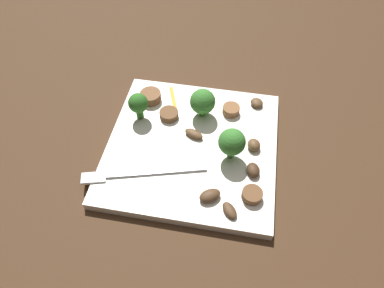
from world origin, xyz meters
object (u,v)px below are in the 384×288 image
(plate, at_px, (192,147))
(mushroom_3, at_px, (196,134))
(mushroom_1, at_px, (253,170))
(mushroom_4, at_px, (257,103))
(sausage_slice_0, at_px, (151,97))
(pepper_strip_1, at_px, (173,98))
(broccoli_floret_1, at_px, (232,142))
(mushroom_5, at_px, (230,210))
(fork, at_px, (135,174))
(sausage_slice_2, at_px, (252,195))
(mushroom_0, at_px, (254,145))
(mushroom_2, at_px, (210,196))
(broccoli_floret_2, at_px, (203,102))
(sausage_slice_3, at_px, (169,114))
(sausage_slice_1, at_px, (231,110))
(broccoli_floret_0, at_px, (138,104))

(plate, relative_size, mushroom_3, 8.24)
(mushroom_1, bearing_deg, mushroom_4, -88.66)
(sausage_slice_0, xyz_separation_m, pepper_strip_1, (-0.04, -0.01, -0.01))
(mushroom_4, bearing_deg, broccoli_floret_1, 74.25)
(sausage_slice_0, bearing_deg, mushroom_5, 129.78)
(fork, relative_size, mushroom_4, 8.17)
(mushroom_5, bearing_deg, pepper_strip_1, -58.67)
(sausage_slice_2, height_order, mushroom_4, sausage_slice_2)
(broccoli_floret_1, xyz_separation_m, mushroom_0, (-0.03, -0.02, -0.03))
(sausage_slice_2, distance_m, mushroom_2, 0.06)
(plate, xyz_separation_m, broccoli_floret_2, (-0.01, -0.06, 0.04))
(sausage_slice_3, height_order, mushroom_0, mushroom_0)
(sausage_slice_1, bearing_deg, broccoli_floret_1, 95.26)
(sausage_slice_1, height_order, mushroom_3, sausage_slice_1)
(sausage_slice_0, xyz_separation_m, sausage_slice_2, (-0.18, 0.16, -0.00))
(broccoli_floret_0, xyz_separation_m, mushroom_1, (-0.19, 0.08, -0.02))
(mushroom_4, xyz_separation_m, mushroom_5, (0.02, 0.21, -0.00))
(broccoli_floret_2, bearing_deg, mushroom_0, 148.16)
(mushroom_0, distance_m, mushroom_4, 0.09)
(mushroom_0, bearing_deg, mushroom_1, 92.67)
(broccoli_floret_2, xyz_separation_m, pepper_strip_1, (0.05, -0.03, -0.03))
(broccoli_floret_2, distance_m, mushroom_5, 0.18)
(plate, height_order, mushroom_3, mushroom_3)
(sausage_slice_2, bearing_deg, mushroom_2, 11.38)
(sausage_slice_1, relative_size, mushroom_3, 0.89)
(mushroom_2, bearing_deg, mushroom_5, 150.91)
(mushroom_4, bearing_deg, broccoli_floret_2, 23.54)
(sausage_slice_1, bearing_deg, broccoli_floret_0, 13.92)
(broccoli_floret_1, distance_m, sausage_slice_1, 0.09)
(mushroom_1, bearing_deg, sausage_slice_1, -68.63)
(mushroom_1, xyz_separation_m, mushroom_4, (0.00, -0.14, -0.00))
(mushroom_4, bearing_deg, mushroom_3, 43.97)
(broccoli_floret_2, xyz_separation_m, mushroom_2, (-0.03, 0.15, -0.02))
(broccoli_floret_0, bearing_deg, mushroom_1, 157.90)
(broccoli_floret_1, distance_m, mushroom_4, 0.12)
(broccoli_floret_0, distance_m, mushroom_3, 0.10)
(broccoli_floret_2, bearing_deg, mushroom_2, 102.85)
(mushroom_2, bearing_deg, mushroom_0, -118.58)
(mushroom_1, relative_size, mushroom_4, 1.13)
(fork, height_order, broccoli_floret_2, broccoli_floret_2)
(mushroom_4, bearing_deg, mushroom_1, 91.34)
(plate, xyz_separation_m, mushroom_4, (-0.09, -0.10, 0.01))
(pepper_strip_1, bearing_deg, sausage_slice_1, 172.44)
(sausage_slice_0, bearing_deg, broccoli_floret_2, 168.63)
(sausage_slice_3, bearing_deg, broccoli_floret_2, -164.97)
(plate, xyz_separation_m, sausage_slice_3, (0.05, -0.05, 0.01))
(sausage_slice_1, xyz_separation_m, mushroom_1, (-0.04, 0.11, 0.00))
(mushroom_4, height_order, pepper_strip_1, mushroom_4)
(sausage_slice_3, bearing_deg, sausage_slice_0, -39.98)
(sausage_slice_1, distance_m, mushroom_2, 0.16)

